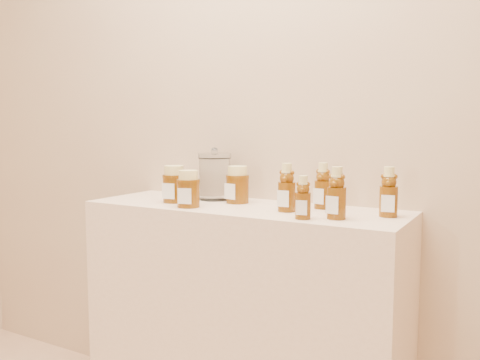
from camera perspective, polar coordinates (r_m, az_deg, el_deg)
The scene contains 11 objects.
wall_back at distance 2.04m, azimuth 3.12°, elevation 10.45°, with size 3.50×0.02×2.70m, color tan.
display_table at distance 1.99m, azimuth 0.29°, elevation -15.83°, with size 1.20×0.40×0.90m, color beige.
bear_bottle_back_left at distance 1.75m, azimuth 5.28°, elevation -0.48°, with size 0.06×0.06×0.19m, color #572C06, non-canonical shape.
bear_bottle_back_mid at distance 1.83m, azimuth 9.29°, elevation -0.31°, with size 0.06×0.06×0.19m, color #572C06, non-canonical shape.
bear_bottle_back_right at distance 1.71m, azimuth 16.37°, elevation -0.93°, with size 0.06×0.06×0.18m, color #572C06, non-canonical shape.
bear_bottle_front_left at distance 1.62m, azimuth 7.09°, elevation -1.63°, with size 0.05×0.05×0.16m, color #572C06, non-canonical shape.
bear_bottle_front_right at distance 1.63m, azimuth 10.81°, elevation -1.05°, with size 0.06×0.06×0.19m, color #572C06, non-canonical shape.
honey_jar_left at distance 1.98m, azimuth -7.41°, elevation -0.45°, with size 0.09×0.09×0.14m, color #572C06, non-canonical shape.
honey_jar_back at distance 1.95m, azimuth -0.28°, elevation -0.51°, with size 0.09×0.09×0.14m, color #572C06, non-canonical shape.
honey_jar_front at distance 1.85m, azimuth -5.82°, elevation -0.99°, with size 0.09×0.09×0.13m, color #572C06, non-canonical shape.
glass_canister at distance 2.03m, azimuth -2.86°, elevation 0.63°, with size 0.13×0.13×0.20m, color white, non-canonical shape.
Camera 1 is at (0.91, -0.06, 1.19)m, focal length 38.00 mm.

